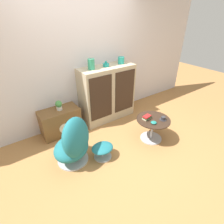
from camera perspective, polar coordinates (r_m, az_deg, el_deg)
The scene contains 14 objects.
ground_plane at distance 3.19m, azimuth 3.41°, elevation -12.54°, with size 12.00×12.00×0.00m, color #A87542.
wall_back at distance 3.61m, azimuth -10.10°, elevation 16.08°, with size 6.40×0.06×2.60m.
sideboard at distance 3.82m, azimuth -1.58°, elevation 6.08°, with size 1.19×0.48×1.18m.
tv_console at distance 3.60m, azimuth -16.54°, elevation -3.00°, with size 0.75×0.41×0.52m.
egg_chair at distance 2.82m, azimuth -12.37°, elevation -9.88°, with size 0.83×0.82×0.84m.
ottoman at distance 2.97m, azimuth -3.13°, elevation -12.04°, with size 0.37×0.31×0.24m.
coffee_table at distance 3.35m, azimuth 13.08°, elevation -4.52°, with size 0.61×0.61×0.45m.
vase_leftmost at distance 3.42m, azimuth -6.83°, elevation 15.26°, with size 0.13×0.13×0.20m.
vase_inner_left at distance 3.60m, azimuth -1.99°, elevation 15.17°, with size 0.12×0.12×0.11m.
vase_inner_right at distance 3.81m, azimuth 2.97°, elevation 16.53°, with size 0.13×0.13×0.14m.
potted_plant at distance 3.43m, azimuth -16.98°, elevation 2.17°, with size 0.13×0.13×0.19m.
teacup at distance 3.28m, azimuth 16.36°, elevation -2.06°, with size 0.13×0.13×0.06m.
book_stack at distance 3.23m, azimuth 11.32°, elevation -1.72°, with size 0.17×0.12×0.07m.
bowl at distance 3.14m, azimuth 13.46°, elevation -3.35°, with size 0.10×0.10×0.04m.
Camera 1 is at (-1.49, -1.79, 2.18)m, focal length 28.00 mm.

